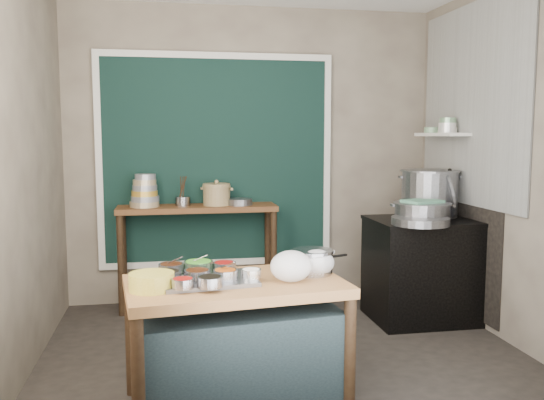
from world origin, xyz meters
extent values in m
cube|color=#2B2521|center=(0.00, 0.00, -0.01)|extent=(3.50, 3.00, 0.02)
cube|color=gray|center=(0.00, 1.51, 1.40)|extent=(3.50, 0.02, 2.80)
cube|color=gray|center=(-1.76, 0.00, 1.40)|extent=(0.02, 3.00, 2.80)
cube|color=gray|center=(1.76, 0.00, 1.40)|extent=(0.02, 3.00, 2.80)
cube|color=black|center=(-0.35, 1.47, 1.35)|extent=(2.10, 0.02, 1.90)
cube|color=#B2B2AA|center=(1.74, 0.55, 1.85)|extent=(0.02, 1.70, 1.70)
cube|color=black|center=(1.74, 0.65, 0.70)|extent=(0.01, 1.30, 1.30)
cube|color=beige|center=(1.63, 0.85, 1.60)|extent=(0.22, 0.70, 0.03)
cube|color=brown|center=(-0.44, -0.75, 0.38)|extent=(1.32, 0.86, 0.75)
cube|color=#583719|center=(-0.55, 1.28, 0.47)|extent=(1.45, 0.40, 0.95)
cube|color=black|center=(1.35, 0.55, 0.42)|extent=(0.90, 0.68, 0.85)
cube|color=black|center=(1.35, 0.55, 0.86)|extent=(0.92, 0.69, 0.03)
cube|color=gray|center=(-0.60, -0.75, 0.76)|extent=(0.57, 0.44, 0.02)
cylinder|color=gray|center=(-0.66, -0.79, 0.80)|extent=(0.15, 0.15, 0.06)
cylinder|color=gray|center=(-0.64, -0.60, 0.81)|extent=(0.18, 0.18, 0.07)
cylinder|color=gray|center=(-0.75, -0.93, 0.80)|extent=(0.12, 0.12, 0.05)
cylinder|color=silver|center=(-0.35, -0.78, 0.80)|extent=(0.12, 0.12, 0.05)
cylinder|color=gray|center=(-0.60, -0.94, 0.80)|extent=(0.14, 0.14, 0.06)
cylinder|color=gray|center=(-0.50, -0.80, 0.80)|extent=(0.14, 0.14, 0.06)
cylinder|color=gray|center=(-0.83, -0.79, 0.80)|extent=(0.16, 0.16, 0.06)
cylinder|color=gray|center=(-0.80, -0.60, 0.80)|extent=(0.15, 0.15, 0.06)
cylinder|color=gray|center=(-0.49, -0.60, 0.80)|extent=(0.14, 0.14, 0.06)
cylinder|color=gold|center=(-0.91, -0.86, 0.80)|extent=(0.33, 0.33, 0.10)
ellipsoid|color=white|center=(-0.12, -0.82, 0.84)|extent=(0.26, 0.23, 0.18)
ellipsoid|color=white|center=(0.06, -0.70, 0.83)|extent=(0.23, 0.20, 0.16)
cylinder|color=tan|center=(-1.02, 1.27, 0.97)|extent=(0.26, 0.26, 0.05)
cylinder|color=gray|center=(-1.02, 1.27, 1.02)|extent=(0.25, 0.25, 0.05)
cylinder|color=gold|center=(-1.02, 1.27, 1.07)|extent=(0.23, 0.23, 0.05)
cylinder|color=gray|center=(-1.02, 1.27, 1.12)|extent=(0.22, 0.22, 0.05)
cylinder|color=tan|center=(-1.02, 1.27, 1.17)|extent=(0.21, 0.21, 0.05)
cylinder|color=gray|center=(-1.02, 1.27, 1.22)|extent=(0.19, 0.19, 0.05)
cylinder|color=gray|center=(-0.68, 1.29, 0.99)|extent=(0.17, 0.17, 0.08)
cylinder|color=gray|center=(-0.16, 1.25, 0.98)|extent=(0.28, 0.28, 0.06)
cylinder|color=gray|center=(1.56, 0.59, 1.09)|extent=(0.19, 0.44, 0.43)
cube|color=#4D8B69|center=(1.26, 0.43, 1.05)|extent=(0.35, 0.30, 0.02)
cylinder|color=gray|center=(1.17, 0.27, 0.91)|extent=(0.59, 0.59, 0.06)
cylinder|color=silver|center=(1.63, 0.75, 1.64)|extent=(0.16, 0.16, 0.04)
cylinder|color=silver|center=(1.63, 0.75, 1.68)|extent=(0.15, 0.15, 0.04)
cylinder|color=gray|center=(1.63, 0.75, 1.72)|extent=(0.14, 0.14, 0.04)
cylinder|color=gray|center=(1.63, 1.05, 1.64)|extent=(0.17, 0.17, 0.05)
camera|label=1|loc=(-0.82, -4.01, 1.60)|focal=38.00mm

